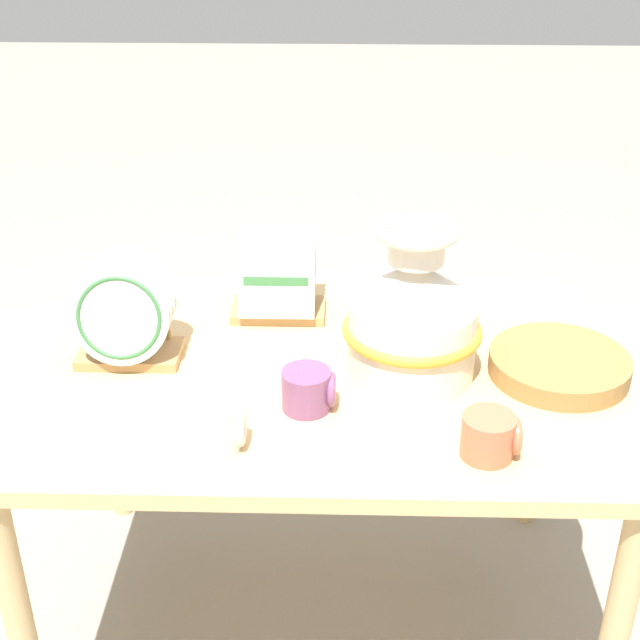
{
  "coord_description": "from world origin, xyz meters",
  "views": [
    {
      "loc": [
        0.04,
        -1.61,
        1.72
      ],
      "look_at": [
        0.0,
        0.0,
        0.84
      ],
      "focal_mm": 50.0,
      "sensor_mm": 36.0,
      "label": 1
    }
  ],
  "objects_px": {
    "mug_terracotta_glaze": "(490,436)",
    "mug_plum_glaze": "(309,390)",
    "ceramic_vase": "(413,314)",
    "wicker_charger_stack": "(559,365)",
    "dish_rack_square_plates": "(278,285)",
    "dish_rack_round_plates": "(126,322)",
    "mug_cream_glaze": "(217,428)"
  },
  "relations": [
    {
      "from": "wicker_charger_stack",
      "to": "mug_terracotta_glaze",
      "type": "bearing_deg",
      "value": -123.16
    },
    {
      "from": "dish_rack_round_plates",
      "to": "ceramic_vase",
      "type": "bearing_deg",
      "value": -2.85
    },
    {
      "from": "dish_rack_square_plates",
      "to": "mug_terracotta_glaze",
      "type": "xyz_separation_m",
      "value": [
        0.42,
        -0.53,
        -0.03
      ]
    },
    {
      "from": "dish_rack_round_plates",
      "to": "mug_cream_glaze",
      "type": "relative_size",
      "value": 2.13
    },
    {
      "from": "wicker_charger_stack",
      "to": "mug_plum_glaze",
      "type": "bearing_deg",
      "value": -165.09
    },
    {
      "from": "dish_rack_round_plates",
      "to": "mug_terracotta_glaze",
      "type": "relative_size",
      "value": 2.13
    },
    {
      "from": "dish_rack_round_plates",
      "to": "mug_cream_glaze",
      "type": "height_order",
      "value": "dish_rack_round_plates"
    },
    {
      "from": "mug_cream_glaze",
      "to": "mug_terracotta_glaze",
      "type": "bearing_deg",
      "value": -1.4
    },
    {
      "from": "mug_cream_glaze",
      "to": "mug_plum_glaze",
      "type": "relative_size",
      "value": 1.0
    },
    {
      "from": "dish_rack_square_plates",
      "to": "mug_cream_glaze",
      "type": "relative_size",
      "value": 2.05
    },
    {
      "from": "wicker_charger_stack",
      "to": "mug_terracotta_glaze",
      "type": "xyz_separation_m",
      "value": [
        -0.18,
        -0.28,
        0.02
      ]
    },
    {
      "from": "mug_plum_glaze",
      "to": "mug_terracotta_glaze",
      "type": "bearing_deg",
      "value": -23.32
    },
    {
      "from": "ceramic_vase",
      "to": "mug_plum_glaze",
      "type": "xyz_separation_m",
      "value": [
        -0.21,
        -0.14,
        -0.1
      ]
    },
    {
      "from": "ceramic_vase",
      "to": "dish_rack_square_plates",
      "type": "distance_m",
      "value": 0.39
    },
    {
      "from": "wicker_charger_stack",
      "to": "mug_cream_glaze",
      "type": "distance_m",
      "value": 0.73
    },
    {
      "from": "ceramic_vase",
      "to": "dish_rack_round_plates",
      "type": "relative_size",
      "value": 1.47
    },
    {
      "from": "ceramic_vase",
      "to": "mug_plum_glaze",
      "type": "bearing_deg",
      "value": -145.81
    },
    {
      "from": "ceramic_vase",
      "to": "mug_terracotta_glaze",
      "type": "bearing_deg",
      "value": -66.14
    },
    {
      "from": "mug_terracotta_glaze",
      "to": "mug_plum_glaze",
      "type": "height_order",
      "value": "same"
    },
    {
      "from": "dish_rack_round_plates",
      "to": "mug_terracotta_glaze",
      "type": "height_order",
      "value": "dish_rack_round_plates"
    },
    {
      "from": "mug_plum_glaze",
      "to": "dish_rack_round_plates",
      "type": "bearing_deg",
      "value": 156.47
    },
    {
      "from": "wicker_charger_stack",
      "to": "mug_plum_glaze",
      "type": "xyz_separation_m",
      "value": [
        -0.52,
        -0.14,
        0.02
      ]
    },
    {
      "from": "dish_rack_square_plates",
      "to": "dish_rack_round_plates",
      "type": "bearing_deg",
      "value": -144.56
    },
    {
      "from": "dish_rack_square_plates",
      "to": "mug_terracotta_glaze",
      "type": "relative_size",
      "value": 2.05
    },
    {
      "from": "dish_rack_round_plates",
      "to": "wicker_charger_stack",
      "type": "relative_size",
      "value": 0.78
    },
    {
      "from": "ceramic_vase",
      "to": "mug_cream_glaze",
      "type": "xyz_separation_m",
      "value": [
        -0.37,
        -0.27,
        -0.1
      ]
    },
    {
      "from": "ceramic_vase",
      "to": "dish_rack_round_plates",
      "type": "xyz_separation_m",
      "value": [
        -0.6,
        0.03,
        -0.04
      ]
    },
    {
      "from": "dish_rack_round_plates",
      "to": "mug_cream_glaze",
      "type": "distance_m",
      "value": 0.38
    },
    {
      "from": "ceramic_vase",
      "to": "wicker_charger_stack",
      "type": "distance_m",
      "value": 0.33
    },
    {
      "from": "dish_rack_square_plates",
      "to": "mug_terracotta_glaze",
      "type": "bearing_deg",
      "value": -51.75
    },
    {
      "from": "dish_rack_round_plates",
      "to": "mug_terracotta_glaze",
      "type": "xyz_separation_m",
      "value": [
        0.72,
        -0.31,
        -0.05
      ]
    },
    {
      "from": "ceramic_vase",
      "to": "dish_rack_square_plates",
      "type": "xyz_separation_m",
      "value": [
        -0.29,
        0.25,
        -0.06
      ]
    }
  ]
}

